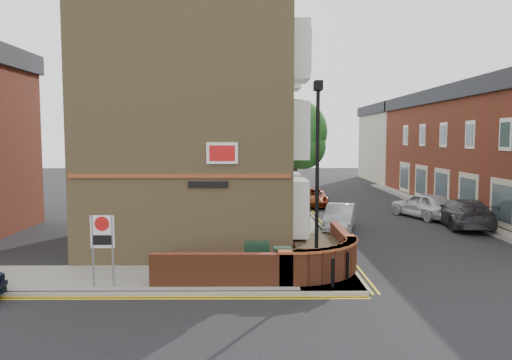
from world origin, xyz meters
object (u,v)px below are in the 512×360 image
object	(u,v)px
lamppost	(317,180)
silver_car_near	(340,217)
utility_cabinet_large	(257,261)
zone_sign	(102,237)

from	to	relation	value
lamppost	silver_car_near	bearing A→B (deg)	75.60
lamppost	utility_cabinet_large	xyz separation A→B (m)	(-1.90, 0.10, -2.62)
utility_cabinet_large	silver_car_near	bearing A→B (deg)	64.94
lamppost	utility_cabinet_large	bearing A→B (deg)	176.99
lamppost	silver_car_near	distance (m)	9.91
utility_cabinet_large	zone_sign	bearing A→B (deg)	-170.31
utility_cabinet_large	silver_car_near	world-z (taller)	utility_cabinet_large
utility_cabinet_large	silver_car_near	xyz separation A→B (m)	(4.27, 9.13, -0.08)
zone_sign	silver_car_near	size ratio (longest dim) A/B	0.57
lamppost	utility_cabinet_large	size ratio (longest dim) A/B	5.25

